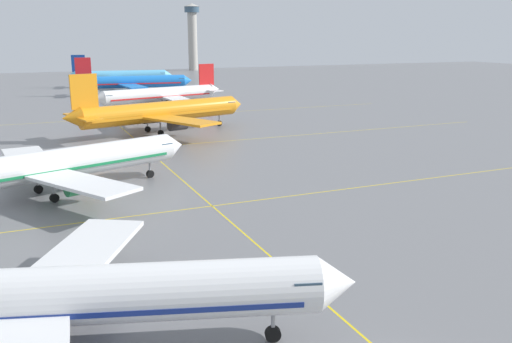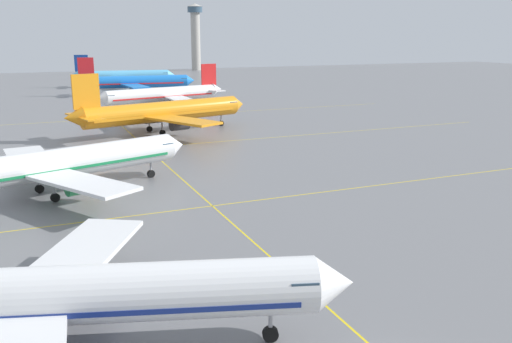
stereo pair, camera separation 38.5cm
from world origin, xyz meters
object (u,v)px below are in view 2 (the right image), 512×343
Objects in this scene: airliner_front_gate at (61,296)px; airliner_far_left_stand at (164,95)px; airliner_far_right_stand at (135,82)px; control_tower at (195,32)px; airliner_third_row at (162,112)px; airliner_distant_taxiway at (123,76)px; airliner_second_row at (56,165)px.

airliner_far_left_stand is (34.51, 114.85, 0.07)m from airliner_front_gate.
control_tower is at bearing 64.03° from airliner_far_right_stand.
airliner_front_gate is 82.28m from airliner_third_row.
airliner_far_left_stand is at bearing 73.27° from airliner_front_gate.
airliner_far_right_stand reaches higher than airliner_distant_taxiway.
airliner_second_row is 122.06m from airliner_far_right_stand.
airliner_distant_taxiway is at bearing 88.99° from airliner_far_left_stand.
airliner_far_right_stand is at bearing 74.62° from airliner_second_row.
airliner_second_row is at bearing -110.90° from control_tower.
airliner_far_right_stand is 31.79m from airliner_distant_taxiway.
airliner_second_row is 46.33m from airliner_third_row.
control_tower is (67.25, 197.09, 17.15)m from airliner_third_row.
airliner_distant_taxiway reaches higher than airliner_far_left_stand.
airliner_front_gate is at bearing -108.57° from control_tower.
airliner_third_row is at bearing 59.82° from airliner_second_row.
airliner_third_row is 1.08× the size of airliner_far_left_stand.
airliner_third_row is 78.16m from airliner_far_right_stand.
airliner_far_left_stand is at bearing 75.83° from airliner_third_row.
airliner_far_left_stand is 1.03× the size of control_tower.
control_tower is at bearing 57.10° from airliner_distant_taxiway.
airliner_second_row is at bearing -113.01° from airliner_far_left_stand.
airliner_distant_taxiway is at bearing 77.25° from airliner_second_row.
control_tower is at bearing 69.10° from airliner_second_row.
airliner_distant_taxiway reaches higher than airliner_second_row.
airliner_third_row is at bearing -104.17° from airliner_far_left_stand.
airliner_distant_taxiway is at bearing 84.51° from airliner_third_row.
airliner_front_gate is 291.06m from control_tower.
airliner_far_left_stand is 171.60m from control_tower.
airliner_far_left_stand is at bearing -109.87° from control_tower.
airliner_distant_taxiway is (35.80, 187.69, 0.26)m from airliner_front_gate.
airliner_far_left_stand is at bearing 66.99° from airliner_second_row.
airliner_far_left_stand is (9.23, 36.55, -0.35)m from airliner_third_row.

